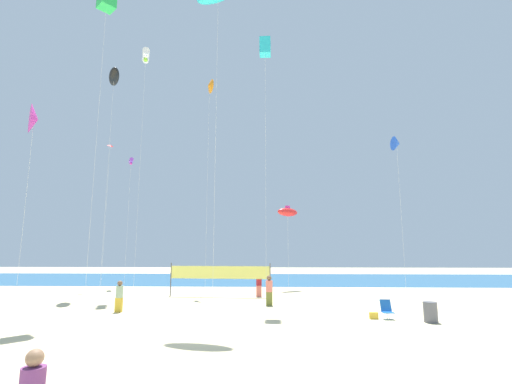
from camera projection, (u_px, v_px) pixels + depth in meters
name	position (u px, v px, depth m)	size (l,w,h in m)	color
ground_plane	(201.00, 331.00, 14.86)	(120.00, 120.00, 0.00)	beige
ocean_band	(247.00, 279.00, 43.33)	(120.00, 20.00, 0.01)	#28608C
beachgoer_maroon_shirt	(259.00, 284.00, 26.32)	(0.40, 0.40, 1.75)	#EA7260
beachgoer_coral_shirt	(269.00, 289.00, 22.01)	(0.41, 0.41, 1.79)	olive
beachgoer_sage_shirt	(119.00, 295.00, 19.69)	(0.38, 0.38, 1.66)	gold
folding_beach_chair	(387.00, 309.00, 17.72)	(0.52, 0.65, 0.89)	#1959B2
trash_barrel	(430.00, 312.00, 16.78)	(0.62, 0.62, 0.92)	#595960
volleyball_net	(220.00, 274.00, 26.36)	(7.40, 0.66, 2.40)	#4C4C51
beach_handbag	(374.00, 316.00, 17.59)	(0.40, 0.20, 0.32)	gold
kite_white_tube	(146.00, 56.00, 30.47)	(1.14, 1.77, 19.78)	silver
kite_red_diamond	(110.00, 150.00, 33.36)	(0.66, 0.66, 13.04)	silver
kite_cyan_box	(265.00, 47.00, 24.92)	(0.76, 0.76, 17.69)	silver
kite_violet_tube	(131.00, 161.00, 35.55)	(0.87, 1.27, 12.21)	silver
kite_magenta_delta	(34.00, 119.00, 19.48)	(1.29, 1.48, 11.05)	silver
kite_blue_delta	(397.00, 144.00, 27.01)	(0.64, 1.11, 11.69)	silver
kite_black_inflatable	(114.00, 77.00, 30.61)	(1.82, 2.52, 18.43)	silver
kite_orange_delta	(209.00, 87.00, 31.96)	(0.90, 1.24, 18.25)	silver
kite_red_inflatable	(288.00, 212.00, 32.59)	(2.19, 1.87, 7.30)	silver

